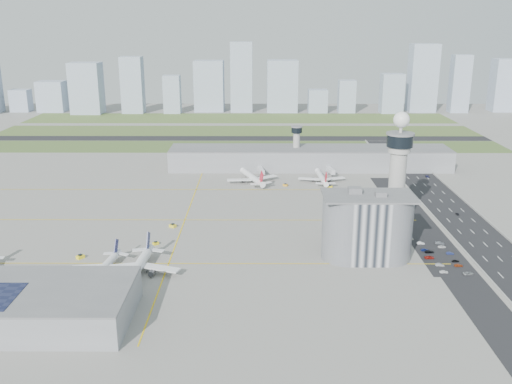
{
  "coord_description": "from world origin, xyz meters",
  "views": [
    {
      "loc": [
        1.37,
        -271.67,
        107.25
      ],
      "look_at": [
        0.0,
        35.0,
        15.0
      ],
      "focal_mm": 40.0,
      "sensor_mm": 36.0,
      "label": 1
    }
  ],
  "objects_px": {
    "airplane_far_b": "(322,174)",
    "car_lot_0": "(444,272)",
    "tug_1": "(80,256)",
    "car_lot_1": "(440,265)",
    "tug_0": "(72,272)",
    "car_lot_3": "(429,252)",
    "jet_bridge_far_1": "(328,170)",
    "car_lot_11": "(440,243)",
    "jet_bridge_near_1": "(52,288)",
    "jet_bridge_far_0": "(259,170)",
    "tug_4": "(285,185)",
    "car_hw_4": "(390,157)",
    "jet_bridge_near_2": "(125,288)",
    "car_hw_2": "(428,176)",
    "tug_3": "(173,225)",
    "control_tower": "(398,170)",
    "airplane_far_a": "(252,173)",
    "airplane_near_b": "(103,263)",
    "secondary_tower": "(296,143)",
    "car_lot_6": "(468,273)",
    "airplane_near_c": "(137,262)",
    "tug_5": "(330,187)",
    "car_lot_5": "(421,243)",
    "car_lot_9": "(450,253)",
    "car_lot_2": "(429,257)",
    "tug_2": "(156,243)",
    "car_lot_10": "(442,247)",
    "car_lot_8": "(455,261)",
    "car_hw_1": "(457,214)"
  },
  "relations": [
    {
      "from": "tug_1",
      "to": "tug_3",
      "type": "bearing_deg",
      "value": 88.68
    },
    {
      "from": "jet_bridge_near_1",
      "to": "jet_bridge_near_2",
      "type": "xyz_separation_m",
      "value": [
        30.0,
        0.0,
        0.0
      ]
    },
    {
      "from": "airplane_far_a",
      "to": "tug_5",
      "type": "relative_size",
      "value": 12.15
    },
    {
      "from": "jet_bridge_far_0",
      "to": "tug_3",
      "type": "relative_size",
      "value": 4.01
    },
    {
      "from": "tug_2",
      "to": "car_lot_6",
      "type": "height_order",
      "value": "tug_2"
    },
    {
      "from": "control_tower",
      "to": "car_hw_2",
      "type": "bearing_deg",
      "value": 66.19
    },
    {
      "from": "jet_bridge_far_0",
      "to": "tug_1",
      "type": "height_order",
      "value": "jet_bridge_far_0"
    },
    {
      "from": "jet_bridge_near_1",
      "to": "jet_bridge_far_0",
      "type": "height_order",
      "value": "same"
    },
    {
      "from": "tug_4",
      "to": "car_hw_4",
      "type": "xyz_separation_m",
      "value": [
        89.29,
        82.5,
        -0.32
      ]
    },
    {
      "from": "car_lot_1",
      "to": "car_lot_2",
      "type": "height_order",
      "value": "car_lot_1"
    },
    {
      "from": "secondary_tower",
      "to": "car_hw_2",
      "type": "xyz_separation_m",
      "value": [
        92.46,
        -27.66,
        -18.21
      ]
    },
    {
      "from": "jet_bridge_near_1",
      "to": "tug_0",
      "type": "distance_m",
      "value": 19.43
    },
    {
      "from": "tug_0",
      "to": "secondary_tower",
      "type": "bearing_deg",
      "value": -36.3
    },
    {
      "from": "tug_2",
      "to": "jet_bridge_far_1",
      "type": "bearing_deg",
      "value": 104.08
    },
    {
      "from": "car_lot_2",
      "to": "car_hw_2",
      "type": "bearing_deg",
      "value": -19.17
    },
    {
      "from": "tug_3",
      "to": "car_hw_2",
      "type": "distance_m",
      "value": 197.18
    },
    {
      "from": "jet_bridge_near_1",
      "to": "car_lot_2",
      "type": "bearing_deg",
      "value": -67.25
    },
    {
      "from": "jet_bridge_near_1",
      "to": "tug_5",
      "type": "xyz_separation_m",
      "value": [
        132.17,
        155.0,
        -1.82
      ]
    },
    {
      "from": "airplane_far_b",
      "to": "tug_4",
      "type": "bearing_deg",
      "value": 110.75
    },
    {
      "from": "airplane_near_b",
      "to": "airplane_far_a",
      "type": "distance_m",
      "value": 163.57
    },
    {
      "from": "tug_3",
      "to": "car_lot_5",
      "type": "xyz_separation_m",
      "value": [
        127.81,
        -24.03,
        -0.38
      ]
    },
    {
      "from": "tug_4",
      "to": "car_lot_5",
      "type": "xyz_separation_m",
      "value": [
        63.06,
        -104.66,
        -0.26
      ]
    },
    {
      "from": "jet_bridge_near_2",
      "to": "car_hw_2",
      "type": "bearing_deg",
      "value": -33.74
    },
    {
      "from": "tug_1",
      "to": "car_lot_1",
      "type": "distance_m",
      "value": 166.87
    },
    {
      "from": "airplane_near_c",
      "to": "tug_5",
      "type": "height_order",
      "value": "airplane_near_c"
    },
    {
      "from": "tug_3",
      "to": "tug_5",
      "type": "height_order",
      "value": "tug_5"
    },
    {
      "from": "jet_bridge_near_1",
      "to": "car_lot_0",
      "type": "height_order",
      "value": "jet_bridge_near_1"
    },
    {
      "from": "jet_bridge_far_1",
      "to": "car_lot_11",
      "type": "height_order",
      "value": "jet_bridge_far_1"
    },
    {
      "from": "tug_5",
      "to": "jet_bridge_near_1",
      "type": "bearing_deg",
      "value": 152.39
    },
    {
      "from": "car_lot_2",
      "to": "jet_bridge_near_1",
      "type": "bearing_deg",
      "value": 99.11
    },
    {
      "from": "tug_0",
      "to": "airplane_far_a",
      "type": "bearing_deg",
      "value": -33.45
    },
    {
      "from": "car_hw_4",
      "to": "car_hw_2",
      "type": "bearing_deg",
      "value": -79.08
    },
    {
      "from": "tug_3",
      "to": "car_lot_5",
      "type": "relative_size",
      "value": 0.91
    },
    {
      "from": "airplane_far_a",
      "to": "jet_bridge_far_1",
      "type": "relative_size",
      "value": 3.09
    },
    {
      "from": "car_lot_5",
      "to": "car_hw_1",
      "type": "relative_size",
      "value": 1.15
    },
    {
      "from": "car_lot_3",
      "to": "tug_5",
      "type": "bearing_deg",
      "value": 13.45
    },
    {
      "from": "tug_3",
      "to": "car_lot_9",
      "type": "xyz_separation_m",
      "value": [
        138.36,
        -36.95,
        -0.42
      ]
    },
    {
      "from": "tug_5",
      "to": "car_lot_5",
      "type": "bearing_deg",
      "value": -148.55
    },
    {
      "from": "jet_bridge_near_1",
      "to": "control_tower",
      "type": "bearing_deg",
      "value": -56.0
    },
    {
      "from": "airplane_far_b",
      "to": "car_lot_0",
      "type": "xyz_separation_m",
      "value": [
        38.54,
        -150.05,
        -4.79
      ]
    },
    {
      "from": "tug_0",
      "to": "car_lot_3",
      "type": "xyz_separation_m",
      "value": [
        164.57,
        25.04,
        -0.39
      ]
    },
    {
      "from": "tug_0",
      "to": "car_hw_2",
      "type": "xyz_separation_m",
      "value": [
        203.19,
        164.13,
        -0.45
      ]
    },
    {
      "from": "car_lot_8",
      "to": "car_hw_2",
      "type": "distance_m",
      "value": 152.87
    },
    {
      "from": "jet_bridge_near_2",
      "to": "car_lot_9",
      "type": "relative_size",
      "value": 3.9
    },
    {
      "from": "tug_5",
      "to": "car_lot_0",
      "type": "distance_m",
      "value": 138.02
    },
    {
      "from": "tug_0",
      "to": "car_lot_10",
      "type": "height_order",
      "value": "tug_0"
    },
    {
      "from": "control_tower",
      "to": "tug_4",
      "type": "distance_m",
      "value": 110.4
    },
    {
      "from": "control_tower",
      "to": "car_lot_6",
      "type": "distance_m",
      "value": 64.08
    },
    {
      "from": "jet_bridge_far_1",
      "to": "airplane_far_a",
      "type": "bearing_deg",
      "value": -77.71
    },
    {
      "from": "car_lot_11",
      "to": "car_lot_3",
      "type": "bearing_deg",
      "value": 151.6
    }
  ]
}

